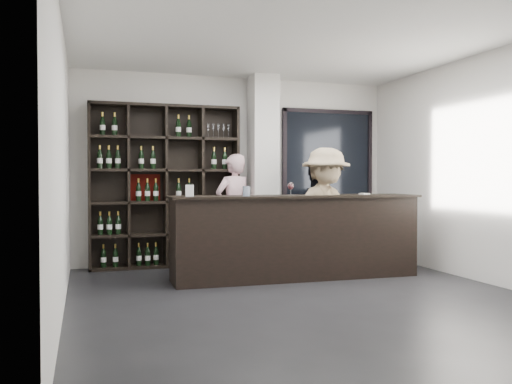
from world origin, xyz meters
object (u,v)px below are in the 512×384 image
object	(u,v)px
taster_pink	(233,210)
taster_black	(315,214)
tasting_counter	(296,237)
wine_shelf	(165,186)
customer	(326,213)

from	to	relation	value
taster_pink	taster_black	distance (m)	1.23
taster_black	taster_pink	bearing A→B (deg)	-8.71
tasting_counter	taster_black	distance (m)	0.99
tasting_counter	taster_black	bearing A→B (deg)	52.42
taster_pink	taster_black	size ratio (longest dim) A/B	1.07
wine_shelf	taster_black	size ratio (longest dim) A/B	1.52
taster_pink	taster_black	world-z (taller)	taster_pink
wine_shelf	customer	size ratio (longest dim) A/B	1.40
tasting_counter	taster_black	size ratio (longest dim) A/B	2.11
tasting_counter	wine_shelf	bearing A→B (deg)	136.76
tasting_counter	taster_pink	xyz separation A→B (m)	(-0.50, 1.29, 0.29)
wine_shelf	taster_black	bearing A→B (deg)	-18.80
wine_shelf	taster_pink	bearing A→B (deg)	-9.74
tasting_counter	customer	world-z (taller)	customer
wine_shelf	tasting_counter	size ratio (longest dim) A/B	0.72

